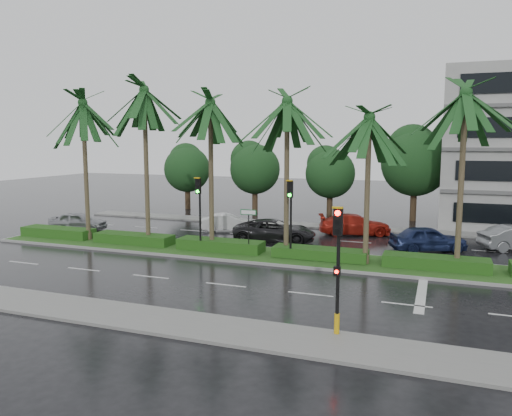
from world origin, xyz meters
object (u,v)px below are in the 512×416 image
(car_silver, at_px, (78,221))
(car_red, at_px, (355,224))
(car_darkgrey, at_px, (274,231))
(street_sign, at_px, (249,221))
(car_blue, at_px, (428,239))
(signal_near, at_px, (338,265))
(signal_median_left, at_px, (199,203))
(car_white, at_px, (228,222))

(car_silver, bearing_deg, car_red, -90.76)
(car_silver, relative_size, car_darkgrey, 0.76)
(street_sign, xyz_separation_m, car_blue, (9.50, 5.27, -1.36))
(car_silver, relative_size, car_blue, 0.92)
(signal_near, relative_size, car_darkgrey, 0.81)
(signal_near, xyz_separation_m, signal_median_left, (-10.00, 9.69, 0.49))
(signal_near, height_order, car_white, signal_near)
(car_darkgrey, xyz_separation_m, car_red, (4.50, 4.45, -0.02))
(street_sign, xyz_separation_m, car_darkgrey, (0.00, 4.66, -1.38))
(signal_near, relative_size, car_white, 1.13)
(street_sign, relative_size, car_darkgrey, 0.48)
(car_white, relative_size, car_darkgrey, 0.72)
(car_silver, xyz_separation_m, car_blue, (24.34, 1.75, 0.06))
(car_darkgrey, bearing_deg, car_red, -56.74)
(signal_near, distance_m, street_sign, 12.11)
(car_silver, xyz_separation_m, car_darkgrey, (14.84, 1.15, 0.05))
(car_silver, height_order, car_red, car_red)
(signal_near, xyz_separation_m, car_white, (-11.50, 17.18, -1.87))
(signal_median_left, distance_m, car_darkgrey, 6.13)
(car_white, xyz_separation_m, car_darkgrey, (4.50, -2.64, 0.11))
(car_red, xyz_separation_m, car_blue, (5.00, -3.84, 0.03))
(car_darkgrey, xyz_separation_m, car_blue, (9.50, 0.61, 0.01))
(car_darkgrey, height_order, car_blue, car_blue)
(signal_median_left, height_order, street_sign, signal_median_left)
(car_silver, distance_m, car_white, 11.01)
(car_silver, distance_m, car_blue, 24.40)
(car_red, bearing_deg, car_darkgrey, 116.67)
(signal_near, bearing_deg, car_darkgrey, 115.71)
(signal_median_left, bearing_deg, street_sign, 3.47)
(signal_near, height_order, car_darkgrey, signal_near)
(signal_near, xyz_separation_m, car_silver, (-21.84, 13.39, -1.80))
(car_blue, bearing_deg, car_silver, 70.23)
(signal_median_left, relative_size, street_sign, 1.68)
(street_sign, relative_size, car_red, 0.52)
(signal_median_left, distance_m, car_red, 12.16)
(car_silver, height_order, car_white, car_silver)
(car_white, bearing_deg, car_darkgrey, -141.91)
(signal_median_left, bearing_deg, car_white, 101.33)
(car_darkgrey, bearing_deg, signal_median_left, 136.81)
(signal_near, distance_m, car_red, 19.23)
(signal_near, xyz_separation_m, street_sign, (-7.00, 9.87, -0.38))
(signal_near, xyz_separation_m, car_red, (-2.50, 18.99, -1.78))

